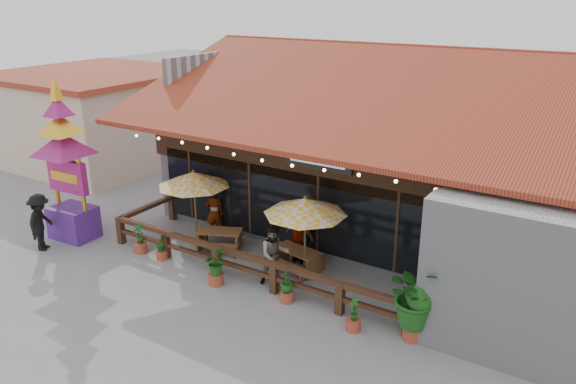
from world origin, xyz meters
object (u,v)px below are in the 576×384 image
Objects in this scene: umbrella_right at (305,207)px; thai_sign_tower at (64,148)px; picnic_table_left at (219,237)px; picnic_table_right at (298,256)px; umbrella_left at (194,179)px; tropical_plant at (416,297)px; pedestrian at (41,222)px.

umbrella_right is 0.53× the size of thai_sign_tower.
picnic_table_left is 1.14× the size of picnic_table_right.
picnic_table_right is 8.21m from thai_sign_tower.
tropical_plant is at bearing -10.13° from umbrella_left.
umbrella_right reaches higher than picnic_table_left.
umbrella_right reaches higher than umbrella_left.
picnic_table_right is at bearing 160.27° from tropical_plant.
umbrella_left is 4.24m from umbrella_right.
thai_sign_tower is 11.82m from tropical_plant.
pedestrian is (-7.58, -3.11, 0.48)m from picnic_table_right.
pedestrian is (-4.76, -2.97, 0.47)m from picnic_table_left.
thai_sign_tower is (-7.53, -1.96, 2.62)m from picnic_table_right.
thai_sign_tower reaches higher than picnic_table_right.
pedestrian is at bearing -140.75° from umbrella_left.
tropical_plant is (3.72, -1.21, -1.08)m from umbrella_right.
umbrella_left is at bearing 169.87° from tropical_plant.
picnic_table_right is at bearing 14.63° from thai_sign_tower.
thai_sign_tower reaches higher than tropical_plant.
umbrella_left is 1.92× the size of picnic_table_right.
thai_sign_tower is (-7.92, -1.70, 0.89)m from umbrella_right.
pedestrian is at bearing -160.35° from umbrella_right.
thai_sign_tower reaches higher than picnic_table_left.
picnic_table_left is 5.69m from thai_sign_tower.
umbrella_right reaches higher than picnic_table_right.
pedestrian is at bearing -148.09° from picnic_table_left.
umbrella_right is at bearing -2.79° from umbrella_left.
umbrella_left is 4.98m from pedestrian.
tropical_plant is at bearing 2.40° from thai_sign_tower.
thai_sign_tower is (-4.71, -1.82, 2.61)m from picnic_table_left.
picnic_table_left is 0.96× the size of pedestrian.
picnic_table_left is 7.09m from tropical_plant.
umbrella_right is 8.56m from pedestrian.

